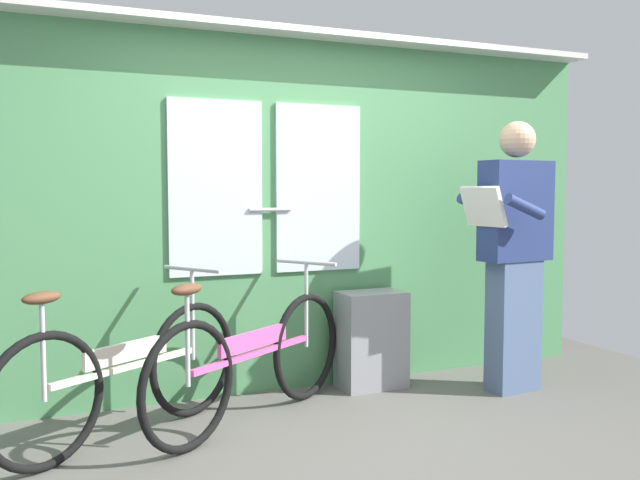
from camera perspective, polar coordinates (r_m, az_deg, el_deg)
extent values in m
cube|color=#56544F|center=(3.81, 4.88, -16.66)|extent=(5.55, 4.00, 0.04)
cube|color=#4C8C56|center=(4.65, -2.06, 1.97)|extent=(4.55, 0.08, 2.31)
cube|color=silver|center=(4.43, -8.49, 4.20)|extent=(0.60, 0.02, 1.10)
cube|color=silver|center=(4.66, -0.12, 4.25)|extent=(0.60, 0.02, 1.10)
cylinder|color=#B2B2B7|center=(4.52, -4.11, 2.48)|extent=(0.28, 0.02, 0.02)
cube|color=silver|center=(4.66, -1.64, 16.49)|extent=(4.55, 0.28, 0.04)
torus|color=black|center=(4.48, -1.12, -8.68)|extent=(0.59, 0.41, 0.67)
torus|color=black|center=(3.67, -10.70, -11.65)|extent=(0.59, 0.41, 0.67)
cube|color=#D14C93|center=(4.04, -5.42, -9.23)|extent=(0.86, 0.59, 0.03)
cube|color=#D14C93|center=(4.03, -5.43, -8.09)|extent=(0.50, 0.35, 0.10)
cylinder|color=#B7B7BC|center=(3.61, -10.75, -7.87)|extent=(0.02, 0.02, 0.50)
ellipsoid|color=brown|center=(3.57, -10.81, -3.97)|extent=(0.22, 0.19, 0.06)
cylinder|color=#B7B7BC|center=(4.42, -1.13, -5.29)|extent=(0.02, 0.02, 0.54)
cylinder|color=#B7B7BC|center=(4.39, -1.13, -1.84)|extent=(0.26, 0.38, 0.02)
torus|color=black|center=(4.23, -10.30, -9.55)|extent=(0.59, 0.39, 0.67)
torus|color=black|center=(3.62, -21.54, -12.14)|extent=(0.59, 0.39, 0.67)
cube|color=beige|center=(3.89, -15.48, -9.94)|extent=(0.81, 0.53, 0.03)
cube|color=beige|center=(3.87, -15.50, -8.78)|extent=(0.47, 0.31, 0.10)
cylinder|color=#B7B7BC|center=(3.56, -21.65, -8.33)|extent=(0.02, 0.02, 0.49)
ellipsoid|color=brown|center=(3.52, -21.76, -4.40)|extent=(0.22, 0.18, 0.06)
cylinder|color=#B7B7BC|center=(4.17, -10.35, -5.99)|extent=(0.02, 0.02, 0.53)
cylinder|color=#B7B7BC|center=(4.13, -10.40, -2.35)|extent=(0.26, 0.38, 0.02)
cube|color=slate|center=(4.81, 15.49, -6.75)|extent=(0.36, 0.21, 0.87)
cube|color=navy|center=(4.73, 15.67, 2.30)|extent=(0.50, 0.24, 0.65)
sphere|color=tan|center=(4.74, 15.78, 7.90)|extent=(0.23, 0.23, 0.23)
cube|color=silver|center=(4.53, 13.15, 2.68)|extent=(0.14, 0.35, 0.26)
cylinder|color=navy|center=(4.47, 16.36, 2.60)|extent=(0.31, 0.10, 0.17)
cylinder|color=navy|center=(4.79, 12.64, 2.77)|extent=(0.31, 0.10, 0.17)
cube|color=gray|center=(4.75, 4.21, -8.09)|extent=(0.44, 0.28, 0.65)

